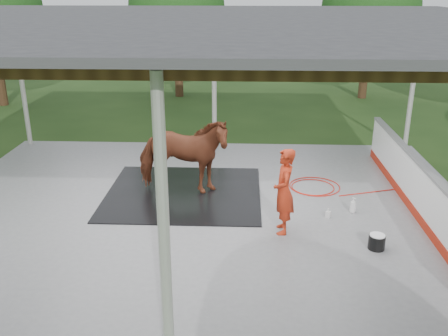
{
  "coord_description": "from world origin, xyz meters",
  "views": [
    {
      "loc": [
        0.9,
        -9.71,
        4.72
      ],
      "look_at": [
        0.48,
        0.2,
        1.03
      ],
      "focal_mm": 40.0,
      "sensor_mm": 36.0,
      "label": 1
    }
  ],
  "objects_px": {
    "dasher_board": "(421,194)",
    "wash_bucket": "(377,242)",
    "handler": "(284,191)",
    "horse": "(183,156)"
  },
  "relations": [
    {
      "from": "handler",
      "to": "wash_bucket",
      "type": "xyz_separation_m",
      "value": [
        1.71,
        -0.63,
        -0.72
      ]
    },
    {
      "from": "handler",
      "to": "dasher_board",
      "type": "bearing_deg",
      "value": 103.67
    },
    {
      "from": "dasher_board",
      "to": "wash_bucket",
      "type": "relative_size",
      "value": 25.73
    },
    {
      "from": "dasher_board",
      "to": "wash_bucket",
      "type": "xyz_separation_m",
      "value": [
        -1.21,
        -1.38,
        -0.39
      ]
    },
    {
      "from": "horse",
      "to": "handler",
      "type": "xyz_separation_m",
      "value": [
        2.2,
        -1.82,
        -0.08
      ]
    },
    {
      "from": "horse",
      "to": "wash_bucket",
      "type": "distance_m",
      "value": 4.68
    },
    {
      "from": "horse",
      "to": "handler",
      "type": "relative_size",
      "value": 1.25
    },
    {
      "from": "dasher_board",
      "to": "wash_bucket",
      "type": "bearing_deg",
      "value": -131.14
    },
    {
      "from": "handler",
      "to": "wash_bucket",
      "type": "relative_size",
      "value": 5.56
    },
    {
      "from": "horse",
      "to": "dasher_board",
      "type": "bearing_deg",
      "value": -98.0
    }
  ]
}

